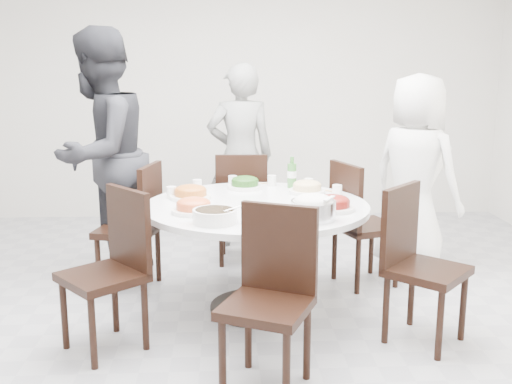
{
  "coord_description": "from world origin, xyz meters",
  "views": [
    {
      "loc": [
        -0.01,
        -3.54,
        1.67
      ],
      "look_at": [
        0.19,
        0.4,
        0.82
      ],
      "focal_mm": 42.0,
      "sensor_mm": 36.0,
      "label": 1
    }
  ],
  "objects_px": {
    "chair_sw": "(102,273)",
    "chair_se": "(427,267)",
    "beverage_bottle": "(292,172)",
    "rice_bowl": "(313,210)",
    "diner_right": "(415,174)",
    "chair_n": "(242,207)",
    "chair_nw": "(128,227)",
    "diner_left": "(100,156)",
    "chair_s": "(266,303)",
    "soup_bowl": "(215,216)",
    "diner_middle": "(240,156)",
    "chair_ne": "(366,224)",
    "dining_table": "(256,257)"
  },
  "relations": [
    {
      "from": "chair_sw",
      "to": "chair_se",
      "type": "distance_m",
      "value": 1.92
    },
    {
      "from": "beverage_bottle",
      "to": "rice_bowl",
      "type": "bearing_deg",
      "value": -88.52
    },
    {
      "from": "diner_right",
      "to": "rice_bowl",
      "type": "bearing_deg",
      "value": 100.07
    },
    {
      "from": "chair_n",
      "to": "chair_nw",
      "type": "height_order",
      "value": "same"
    },
    {
      "from": "chair_sw",
      "to": "rice_bowl",
      "type": "relative_size",
      "value": 3.51
    },
    {
      "from": "rice_bowl",
      "to": "diner_left",
      "type": "bearing_deg",
      "value": 142.07
    },
    {
      "from": "chair_s",
      "to": "soup_bowl",
      "type": "distance_m",
      "value": 0.7
    },
    {
      "from": "chair_s",
      "to": "diner_left",
      "type": "height_order",
      "value": "diner_left"
    },
    {
      "from": "diner_right",
      "to": "diner_left",
      "type": "bearing_deg",
      "value": 50.89
    },
    {
      "from": "chair_sw",
      "to": "chair_s",
      "type": "relative_size",
      "value": 1.0
    },
    {
      "from": "diner_left",
      "to": "soup_bowl",
      "type": "bearing_deg",
      "value": 58.83
    },
    {
      "from": "chair_n",
      "to": "chair_sw",
      "type": "height_order",
      "value": "same"
    },
    {
      "from": "diner_middle",
      "to": "soup_bowl",
      "type": "xyz_separation_m",
      "value": [
        -0.2,
        -2.01,
        -0.05
      ]
    },
    {
      "from": "chair_s",
      "to": "rice_bowl",
      "type": "bearing_deg",
      "value": 86.74
    },
    {
      "from": "chair_s",
      "to": "diner_left",
      "type": "distance_m",
      "value": 2.17
    },
    {
      "from": "chair_nw",
      "to": "rice_bowl",
      "type": "height_order",
      "value": "chair_nw"
    },
    {
      "from": "rice_bowl",
      "to": "chair_ne",
      "type": "bearing_deg",
      "value": 58.73
    },
    {
      "from": "diner_left",
      "to": "beverage_bottle",
      "type": "xyz_separation_m",
      "value": [
        1.46,
        -0.21,
        -0.1
      ]
    },
    {
      "from": "chair_ne",
      "to": "rice_bowl",
      "type": "relative_size",
      "value": 3.51
    },
    {
      "from": "chair_nw",
      "to": "chair_se",
      "type": "relative_size",
      "value": 1.0
    },
    {
      "from": "diner_right",
      "to": "diner_left",
      "type": "height_order",
      "value": "diner_left"
    },
    {
      "from": "chair_nw",
      "to": "beverage_bottle",
      "type": "height_order",
      "value": "beverage_bottle"
    },
    {
      "from": "rice_bowl",
      "to": "diner_right",
      "type": "bearing_deg",
      "value": 50.24
    },
    {
      "from": "chair_ne",
      "to": "diner_left",
      "type": "xyz_separation_m",
      "value": [
        -2.03,
        0.26,
        0.5
      ]
    },
    {
      "from": "dining_table",
      "to": "rice_bowl",
      "type": "relative_size",
      "value": 5.54
    },
    {
      "from": "diner_left",
      "to": "beverage_bottle",
      "type": "height_order",
      "value": "diner_left"
    },
    {
      "from": "diner_left",
      "to": "soup_bowl",
      "type": "height_order",
      "value": "diner_left"
    },
    {
      "from": "chair_nw",
      "to": "rice_bowl",
      "type": "xyz_separation_m",
      "value": [
        1.26,
        -0.89,
        0.33
      ]
    },
    {
      "from": "chair_n",
      "to": "beverage_bottle",
      "type": "distance_m",
      "value": 0.76
    },
    {
      "from": "chair_ne",
      "to": "chair_n",
      "type": "distance_m",
      "value": 1.11
    },
    {
      "from": "chair_nw",
      "to": "chair_sw",
      "type": "xyz_separation_m",
      "value": [
        0.01,
        -1.01,
        0.0
      ]
    },
    {
      "from": "soup_bowl",
      "to": "diner_right",
      "type": "bearing_deg",
      "value": 38.11
    },
    {
      "from": "chair_ne",
      "to": "diner_middle",
      "type": "distance_m",
      "value": 1.47
    },
    {
      "from": "dining_table",
      "to": "chair_n",
      "type": "bearing_deg",
      "value": 93.72
    },
    {
      "from": "diner_right",
      "to": "chair_sw",
      "type": "bearing_deg",
      "value": 80.24
    },
    {
      "from": "diner_left",
      "to": "chair_nw",
      "type": "bearing_deg",
      "value": 62.39
    },
    {
      "from": "chair_ne",
      "to": "chair_sw",
      "type": "bearing_deg",
      "value": 99.61
    },
    {
      "from": "diner_left",
      "to": "dining_table",
      "type": "bearing_deg",
      "value": 80.05
    },
    {
      "from": "diner_right",
      "to": "rice_bowl",
      "type": "relative_size",
      "value": 5.9
    },
    {
      "from": "rice_bowl",
      "to": "chair_n",
      "type": "bearing_deg",
      "value": 104.59
    },
    {
      "from": "chair_se",
      "to": "beverage_bottle",
      "type": "xyz_separation_m",
      "value": [
        -0.7,
        1.06,
        0.39
      ]
    },
    {
      "from": "chair_n",
      "to": "diner_right",
      "type": "relative_size",
      "value": 0.6
    },
    {
      "from": "chair_n",
      "to": "chair_ne",
      "type": "bearing_deg",
      "value": 149.57
    },
    {
      "from": "chair_se",
      "to": "diner_middle",
      "type": "bearing_deg",
      "value": 70.23
    },
    {
      "from": "chair_nw",
      "to": "chair_s",
      "type": "relative_size",
      "value": 1.0
    },
    {
      "from": "chair_nw",
      "to": "diner_right",
      "type": "height_order",
      "value": "diner_right"
    },
    {
      "from": "chair_nw",
      "to": "chair_sw",
      "type": "distance_m",
      "value": 1.01
    },
    {
      "from": "dining_table",
      "to": "diner_right",
      "type": "bearing_deg",
      "value": 30.41
    },
    {
      "from": "diner_middle",
      "to": "chair_sw",
      "type": "bearing_deg",
      "value": 61.9
    },
    {
      "from": "chair_s",
      "to": "rice_bowl",
      "type": "distance_m",
      "value": 0.76
    }
  ]
}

